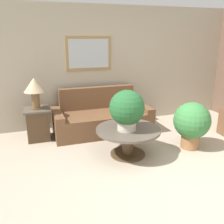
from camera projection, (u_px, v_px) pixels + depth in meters
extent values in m
plane|color=tan|center=(191.00, 181.00, 3.54)|extent=(20.00, 20.00, 0.00)
cube|color=#B2A893|center=(122.00, 66.00, 5.69)|extent=(7.28, 0.06, 2.60)
cube|color=#997A4C|center=(89.00, 54.00, 5.33)|extent=(0.99, 0.03, 0.72)
cube|color=#B2BCC6|center=(89.00, 54.00, 5.32)|extent=(0.87, 0.01, 0.60)
cube|color=brown|center=(102.00, 122.00, 5.27)|extent=(1.65, 0.92, 0.43)
cube|color=brown|center=(97.00, 97.00, 5.48)|extent=(1.65, 0.16, 0.47)
cube|color=brown|center=(58.00, 125.00, 4.98)|extent=(0.18, 0.92, 0.53)
cube|color=brown|center=(142.00, 116.00, 5.54)|extent=(0.18, 0.92, 0.53)
cylinder|color=#4C3823|center=(128.00, 154.00, 4.31)|extent=(0.60, 0.60, 0.03)
cylinder|color=#4C3823|center=(128.00, 142.00, 4.25)|extent=(0.20, 0.20, 0.41)
cylinder|color=brown|center=(128.00, 130.00, 4.18)|extent=(1.09, 1.09, 0.04)
cube|color=#4C3823|center=(38.00, 125.00, 4.87)|extent=(0.42, 0.42, 0.59)
cube|color=brown|center=(37.00, 110.00, 4.78)|extent=(0.49, 0.49, 0.03)
cylinder|color=brown|center=(36.00, 108.00, 4.77)|extent=(0.21, 0.21, 0.02)
cylinder|color=brown|center=(36.00, 100.00, 4.72)|extent=(0.15, 0.15, 0.31)
cone|color=tan|center=(34.00, 85.00, 4.64)|extent=(0.40, 0.40, 0.27)
cylinder|color=beige|center=(127.00, 125.00, 4.09)|extent=(0.30, 0.30, 0.17)
sphere|color=#235B2D|center=(127.00, 108.00, 4.00)|extent=(0.57, 0.57, 0.57)
cylinder|color=#9E6B42|center=(190.00, 140.00, 4.55)|extent=(0.33, 0.33, 0.28)
sphere|color=#387A3D|center=(192.00, 120.00, 4.43)|extent=(0.66, 0.66, 0.66)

